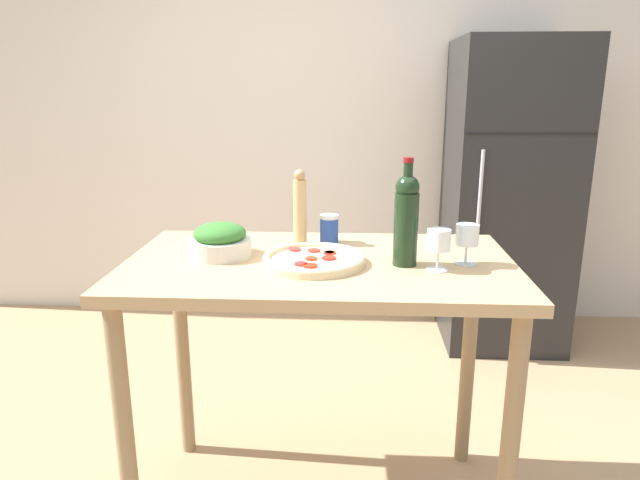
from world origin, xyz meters
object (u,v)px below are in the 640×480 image
(wine_glass_near, at_px, (439,242))
(homemade_pizza, at_px, (314,259))
(wine_glass_far, at_px, (467,237))
(refrigerator, at_px, (507,197))
(pepper_mill, at_px, (300,208))
(salt_canister, at_px, (329,229))
(wine_bottle, at_px, (406,217))
(salad_bowl, at_px, (220,241))

(wine_glass_near, bearing_deg, homemade_pizza, 173.30)
(wine_glass_near, bearing_deg, wine_glass_far, 33.56)
(refrigerator, distance_m, wine_glass_far, 1.67)
(pepper_mill, relative_size, salt_canister, 2.65)
(refrigerator, distance_m, pepper_mill, 1.75)
(wine_glass_near, height_order, homemade_pizza, wine_glass_near)
(refrigerator, relative_size, salt_canister, 17.19)
(wine_bottle, bearing_deg, wine_glass_near, -28.70)
(wine_glass_far, height_order, salt_canister, wine_glass_far)
(wine_glass_far, relative_size, pepper_mill, 0.48)
(refrigerator, xyz_separation_m, homemade_pizza, (-1.04, -1.59, 0.09))
(wine_bottle, distance_m, wine_glass_far, 0.21)
(wine_bottle, relative_size, wine_glass_near, 2.61)
(wine_bottle, xyz_separation_m, pepper_mill, (-0.36, 0.24, -0.02))
(homemade_pizza, bearing_deg, wine_bottle, 1.47)
(wine_glass_near, height_order, wine_glass_far, same)
(refrigerator, height_order, homemade_pizza, refrigerator)
(salad_bowl, bearing_deg, wine_glass_near, -9.48)
(refrigerator, height_order, salt_canister, refrigerator)
(refrigerator, distance_m, salad_bowl, 2.04)
(refrigerator, relative_size, pepper_mill, 6.50)
(salad_bowl, bearing_deg, salt_canister, 27.86)
(wine_bottle, relative_size, salt_canister, 3.35)
(homemade_pizza, distance_m, salt_canister, 0.27)
(refrigerator, xyz_separation_m, wine_bottle, (-0.75, -1.58, 0.23))
(wine_glass_far, bearing_deg, pepper_mill, 158.21)
(refrigerator, distance_m, wine_glass_near, 1.77)
(salt_canister, bearing_deg, homemade_pizza, -98.50)
(wine_bottle, bearing_deg, salt_canister, 134.62)
(wine_glass_near, relative_size, salad_bowl, 0.63)
(wine_bottle, xyz_separation_m, wine_glass_near, (0.10, -0.05, -0.07))
(wine_glass_near, relative_size, salt_canister, 1.28)
(wine_glass_far, bearing_deg, homemade_pizza, -177.61)
(wine_bottle, bearing_deg, pepper_mill, 146.74)
(salad_bowl, bearing_deg, refrigerator, 48.08)
(wine_bottle, xyz_separation_m, salad_bowl, (-0.62, 0.07, -0.10))
(wine_glass_far, bearing_deg, salad_bowl, 176.29)
(pepper_mill, bearing_deg, salad_bowl, -146.54)
(wine_bottle, bearing_deg, refrigerator, 64.76)
(pepper_mill, distance_m, homemade_pizza, 0.28)
(wine_glass_near, bearing_deg, salad_bowl, 170.52)
(homemade_pizza, bearing_deg, pepper_mill, 105.14)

